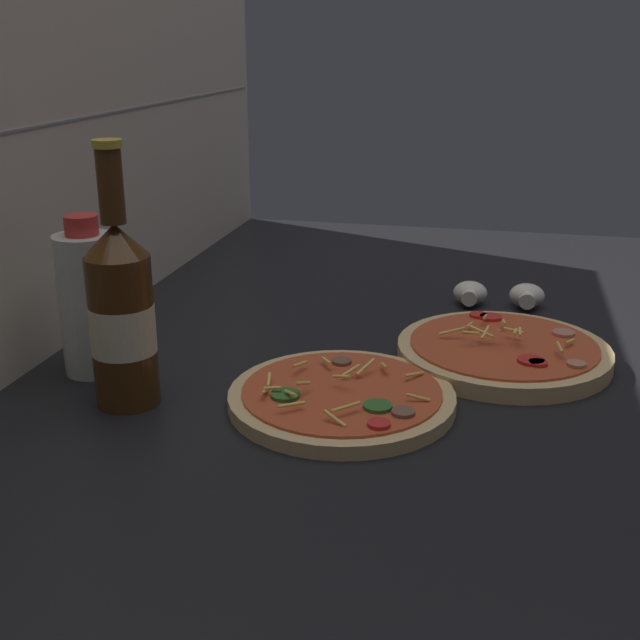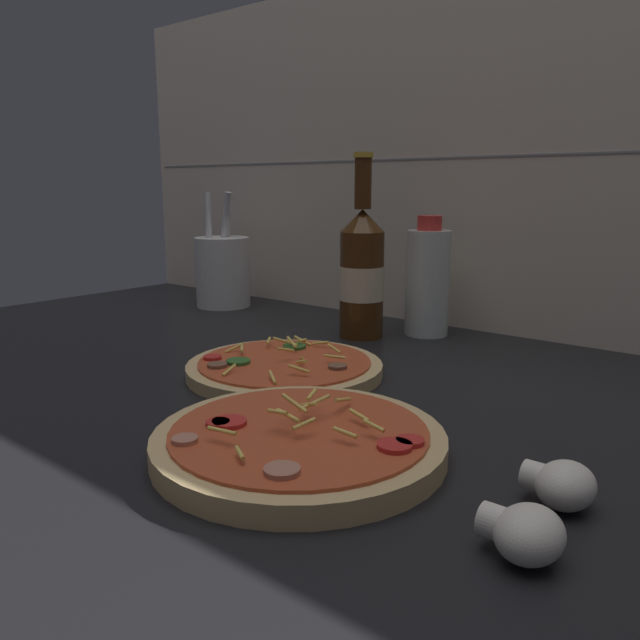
{
  "view_description": "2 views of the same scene",
  "coord_description": "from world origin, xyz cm",
  "px_view_note": "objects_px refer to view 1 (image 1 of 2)",
  "views": [
    {
      "loc": [
        -83.61,
        -8.07,
        39.78
      ],
      "look_at": [
        -3.68,
        10.32,
        10.73
      ],
      "focal_mm": 45.0,
      "sensor_mm": 36.0,
      "label": 1
    },
    {
      "loc": [
        43.13,
        -48.02,
        25.43
      ],
      "look_at": [
        -1.86,
        7.57,
        10.11
      ],
      "focal_mm": 35.0,
      "sensor_mm": 36.0,
      "label": 2
    }
  ],
  "objects_px": {
    "mushroom_left": "(470,293)",
    "pizza_near": "(503,352)",
    "oil_bottle": "(89,302)",
    "beer_bottle": "(122,313)",
    "mushroom_right": "(527,296)",
    "pizza_far": "(342,397)"
  },
  "relations": [
    {
      "from": "pizza_near",
      "to": "pizza_far",
      "type": "distance_m",
      "value": 0.24
    },
    {
      "from": "beer_bottle",
      "to": "mushroom_right",
      "type": "xyz_separation_m",
      "value": [
        0.42,
        -0.42,
        -0.08
      ]
    },
    {
      "from": "pizza_near",
      "to": "oil_bottle",
      "type": "bearing_deg",
      "value": 106.63
    },
    {
      "from": "pizza_near",
      "to": "beer_bottle",
      "type": "relative_size",
      "value": 0.92
    },
    {
      "from": "oil_bottle",
      "to": "mushroom_right",
      "type": "xyz_separation_m",
      "value": [
        0.35,
        -0.5,
        -0.07
      ]
    },
    {
      "from": "beer_bottle",
      "to": "mushroom_right",
      "type": "bearing_deg",
      "value": -44.86
    },
    {
      "from": "beer_bottle",
      "to": "pizza_near",
      "type": "bearing_deg",
      "value": -61.67
    },
    {
      "from": "pizza_far",
      "to": "beer_bottle",
      "type": "relative_size",
      "value": 0.87
    },
    {
      "from": "pizza_near",
      "to": "pizza_far",
      "type": "relative_size",
      "value": 1.06
    },
    {
      "from": "pizza_far",
      "to": "beer_bottle",
      "type": "height_order",
      "value": "beer_bottle"
    },
    {
      "from": "oil_bottle",
      "to": "mushroom_left",
      "type": "relative_size",
      "value": 3.58
    },
    {
      "from": "mushroom_left",
      "to": "pizza_near",
      "type": "bearing_deg",
      "value": -166.32
    },
    {
      "from": "oil_bottle",
      "to": "mushroom_left",
      "type": "distance_m",
      "value": 0.55
    },
    {
      "from": "pizza_far",
      "to": "mushroom_right",
      "type": "height_order",
      "value": "pizza_far"
    },
    {
      "from": "mushroom_left",
      "to": "oil_bottle",
      "type": "bearing_deg",
      "value": 129.86
    },
    {
      "from": "beer_bottle",
      "to": "mushroom_right",
      "type": "relative_size",
      "value": 5.26
    },
    {
      "from": "mushroom_right",
      "to": "oil_bottle",
      "type": "bearing_deg",
      "value": 125.27
    },
    {
      "from": "oil_bottle",
      "to": "pizza_near",
      "type": "bearing_deg",
      "value": -73.37
    },
    {
      "from": "beer_bottle",
      "to": "mushroom_left",
      "type": "xyz_separation_m",
      "value": [
        0.42,
        -0.34,
        -0.08
      ]
    },
    {
      "from": "pizza_near",
      "to": "beer_bottle",
      "type": "bearing_deg",
      "value": 118.33
    },
    {
      "from": "pizza_near",
      "to": "beer_bottle",
      "type": "height_order",
      "value": "beer_bottle"
    },
    {
      "from": "beer_bottle",
      "to": "mushroom_left",
      "type": "bearing_deg",
      "value": -39.06
    }
  ]
}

